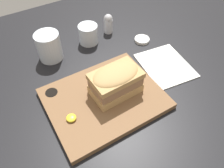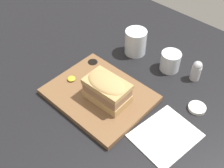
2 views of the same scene
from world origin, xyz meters
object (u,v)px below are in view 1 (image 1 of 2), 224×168
at_px(wine_glass, 88,35).
at_px(sandwich, 116,81).
at_px(water_glass, 49,48).
at_px(napkin, 165,65).
at_px(condiment_dish, 142,40).
at_px(salt_shaker, 108,23).
at_px(serving_board, 104,98).

bearing_deg(wine_glass, sandwich, -100.23).
xyz_separation_m(water_glass, wine_glass, (0.15, 0.01, -0.01)).
bearing_deg(napkin, condiment_dish, 84.94).
distance_m(sandwich, napkin, 0.22).
xyz_separation_m(sandwich, water_glass, (-0.10, 0.25, -0.02)).
bearing_deg(wine_glass, condiment_dish, -29.16).
bearing_deg(wine_glass, napkin, -56.92).
bearing_deg(water_glass, wine_glass, 4.21).
relative_size(water_glass, wine_glass, 1.36).
bearing_deg(water_glass, napkin, -37.33).
relative_size(water_glass, condiment_dish, 1.72).
distance_m(sandwich, wine_glass, 0.27).
xyz_separation_m(water_glass, napkin, (0.30, -0.23, -0.04)).
distance_m(napkin, salt_shaker, 0.27).
bearing_deg(salt_shaker, sandwich, -116.69).
distance_m(serving_board, sandwich, 0.07).
distance_m(sandwich, water_glass, 0.27).
height_order(salt_shaker, condiment_dish, salt_shaker).
relative_size(serving_board, condiment_dish, 5.76).
xyz_separation_m(serving_board, condiment_dish, (0.26, 0.17, -0.00)).
bearing_deg(serving_board, napkin, 4.78).
bearing_deg(condiment_dish, serving_board, -146.79).
bearing_deg(condiment_dish, wine_glass, 150.84).
height_order(water_glass, salt_shaker, water_glass).
bearing_deg(serving_board, sandwich, -2.70).
xyz_separation_m(napkin, salt_shaker, (-0.06, 0.26, 0.04)).
bearing_deg(serving_board, wine_glass, 72.13).
relative_size(sandwich, napkin, 0.71).
height_order(sandwich, water_glass, sandwich).
bearing_deg(napkin, serving_board, -175.22).
bearing_deg(napkin, sandwich, -173.89).
bearing_deg(salt_shaker, water_glass, -173.48).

